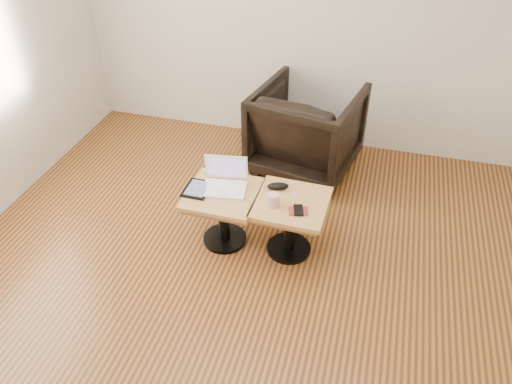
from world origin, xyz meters
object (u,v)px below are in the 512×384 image
(side_table_left, at_px, (223,205))
(side_table_right, at_px, (291,214))
(laptop, at_px, (225,182))
(armchair, at_px, (307,130))
(striped_cup, at_px, (273,200))

(side_table_left, distance_m, side_table_right, 0.49)
(laptop, distance_m, armchair, 1.14)
(striped_cup, bearing_deg, laptop, 162.79)
(striped_cup, bearing_deg, side_table_left, 171.49)
(side_table_left, bearing_deg, side_table_right, 3.46)
(side_table_right, relative_size, laptop, 1.51)
(side_table_left, bearing_deg, armchair, 71.50)
(striped_cup, height_order, armchair, armchair)
(side_table_right, xyz_separation_m, armchair, (-0.10, 1.11, 0.05))
(laptop, height_order, striped_cup, laptop)
(laptop, relative_size, striped_cup, 3.45)
(side_table_left, height_order, armchair, armchair)
(side_table_right, height_order, laptop, laptop)
(armchair, bearing_deg, laptop, 81.53)
(laptop, relative_size, armchair, 0.40)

